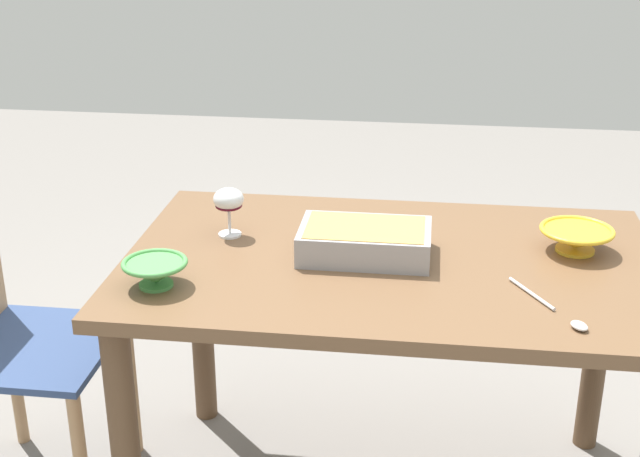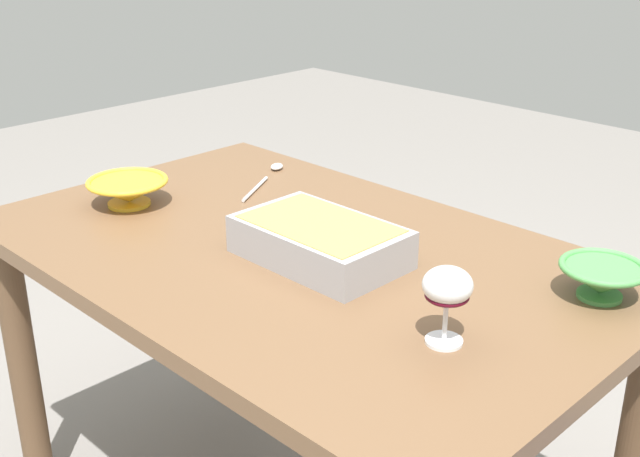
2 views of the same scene
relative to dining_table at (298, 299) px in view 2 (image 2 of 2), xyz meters
name	(u,v)px [view 2 (image 2 of 2)]	position (x,y,z in m)	size (l,w,h in m)	color
dining_table	(298,299)	(0.00, 0.00, 0.00)	(1.32, 0.82, 0.74)	brown
wine_glass	(447,290)	(-0.43, 0.09, 0.21)	(0.08, 0.08, 0.13)	white
casserole_dish	(320,239)	(-0.07, 0.01, 0.16)	(0.32, 0.20, 0.08)	#99999E
mixing_bowl	(128,190)	(0.45, 0.10, 0.15)	(0.18, 0.18, 0.06)	yellow
small_bowl	(602,278)	(-0.53, -0.23, 0.15)	(0.15, 0.15, 0.06)	#4C994C
serving_spoon	(269,174)	(0.38, -0.26, 0.12)	(0.15, 0.25, 0.01)	silver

